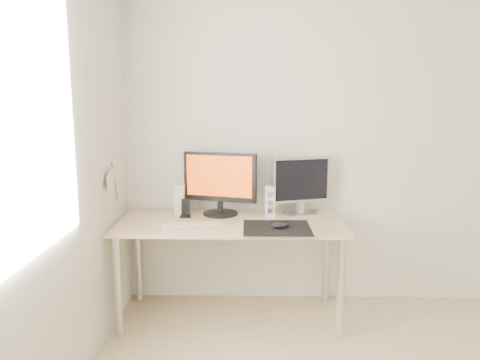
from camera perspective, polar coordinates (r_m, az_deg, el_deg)
name	(u,v)px	position (r m, az deg, el deg)	size (l,w,h in m)	color
wall_back	(353,143)	(3.69, 13.66, 4.41)	(3.50, 3.50, 0.00)	white
wall_left	(14,184)	(2.09, -25.88, -0.40)	(3.50, 3.50, 0.00)	white
window_pane	(11,121)	(2.06, -26.11, 6.46)	(1.30, 1.30, 0.00)	white
mousepad	(277,228)	(3.16, 4.52, -5.83)	(0.45, 0.40, 0.00)	black
mouse	(280,226)	(3.12, 4.93, -5.57)	(0.12, 0.07, 0.04)	black
desk	(230,231)	(3.35, -1.17, -6.28)	(1.60, 0.70, 0.73)	#D1B587
main_monitor	(220,181)	(3.44, -2.47, -0.15)	(0.54, 0.32, 0.47)	black
second_monitor	(301,183)	(3.49, 7.42, -0.32)	(0.44, 0.22, 0.43)	#B0B0B2
speaker_left	(180,199)	(3.51, -7.34, -2.34)	(0.07, 0.09, 0.23)	silver
speaker_right	(270,201)	(3.43, 3.68, -2.60)	(0.07, 0.09, 0.23)	silver
keyboard	(192,225)	(3.21, -5.88, -5.48)	(0.44, 0.21, 0.02)	silver
phone_dock	(186,212)	(3.44, -6.65, -3.85)	(0.08, 0.07, 0.14)	black
pennant	(112,180)	(3.25, -15.34, 0.02)	(0.01, 0.23, 0.29)	#A57F54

